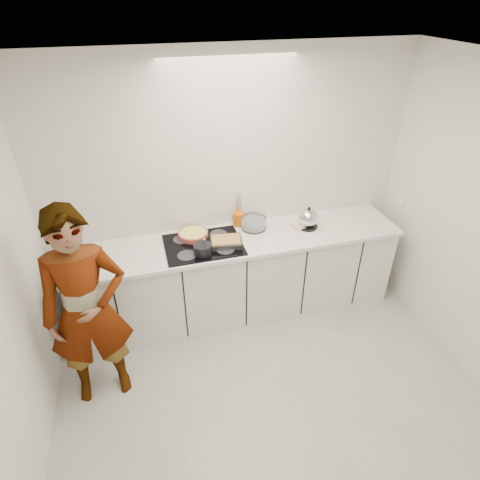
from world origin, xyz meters
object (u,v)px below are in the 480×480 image
object	(u,v)px
mixing_bowl	(254,223)
kettle	(308,219)
cook	(87,311)
tart_dish	(193,234)
utensil_crock	(239,219)
saucepan	(202,249)
hob	(203,245)
baking_dish	(226,241)

from	to	relation	value
mixing_bowl	kettle	distance (m)	0.55
mixing_bowl	cook	bearing A→B (deg)	-152.97
tart_dish	utensil_crock	xyz separation A→B (m)	(0.49, 0.12, 0.03)
saucepan	mixing_bowl	world-z (taller)	saucepan
hob	tart_dish	distance (m)	0.18
baking_dish	mixing_bowl	distance (m)	0.42
utensil_crock	mixing_bowl	bearing A→B (deg)	-39.75
saucepan	utensil_crock	distance (m)	0.63
tart_dish	utensil_crock	bearing A→B (deg)	13.71
mixing_bowl	utensil_crock	distance (m)	0.16
tart_dish	baking_dish	world-z (taller)	baking_dish
saucepan	kettle	xyz separation A→B (m)	(1.11, 0.20, 0.04)
hob	utensil_crock	bearing A→B (deg)	33.81
hob	kettle	xyz separation A→B (m)	(1.08, 0.05, 0.09)
tart_dish	utensil_crock	size ratio (longest dim) A/B	2.53
hob	saucepan	bearing A→B (deg)	-103.23
hob	tart_dish	size ratio (longest dim) A/B	2.03
cook	mixing_bowl	bearing A→B (deg)	22.26
kettle	cook	bearing A→B (deg)	-162.17
hob	saucepan	xyz separation A→B (m)	(-0.03, -0.14, 0.05)
tart_dish	cook	distance (m)	1.24
baking_dish	cook	xyz separation A→B (m)	(-1.23, -0.57, -0.07)
kettle	cook	world-z (taller)	cook
tart_dish	cook	world-z (taller)	cook
kettle	cook	size ratio (longest dim) A/B	0.13
tart_dish	kettle	bearing A→B (deg)	-5.48
tart_dish	saucepan	size ratio (longest dim) A/B	1.82
tart_dish	hob	bearing A→B (deg)	-67.74
mixing_bowl	kettle	world-z (taller)	kettle
tart_dish	baking_dish	distance (m)	0.35
hob	kettle	bearing A→B (deg)	2.87
saucepan	kettle	size ratio (longest dim) A/B	0.85
baking_dish	utensil_crock	distance (m)	0.40
tart_dish	cook	size ratio (longest dim) A/B	0.20
hob	mixing_bowl	world-z (taller)	mixing_bowl
kettle	utensil_crock	distance (m)	0.70
baking_dish	utensil_crock	xyz separation A→B (m)	(0.22, 0.34, 0.02)
saucepan	utensil_crock	world-z (taller)	saucepan
saucepan	utensil_crock	bearing A→B (deg)	43.10
saucepan	baking_dish	world-z (taller)	saucepan
hob	saucepan	world-z (taller)	saucepan
utensil_crock	baking_dish	bearing A→B (deg)	-122.70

